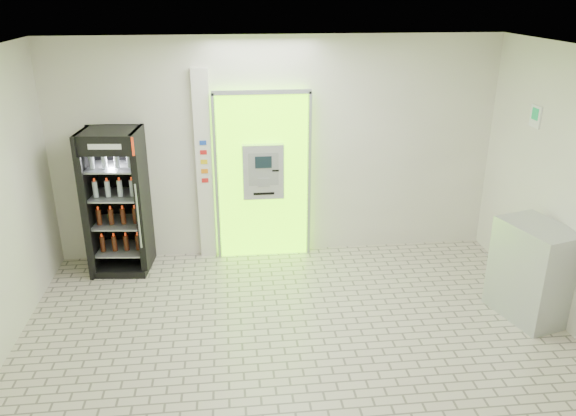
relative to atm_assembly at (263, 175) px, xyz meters
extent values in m
plane|color=#BDB19D|center=(0.20, -2.41, -1.17)|extent=(6.00, 6.00, 0.00)
plane|color=silver|center=(0.20, 0.09, 0.33)|extent=(6.00, 0.00, 6.00)
plane|color=silver|center=(0.20, -4.91, 0.33)|extent=(6.00, 0.00, 6.00)
plane|color=white|center=(0.20, -2.41, 1.83)|extent=(6.00, 6.00, 0.00)
cube|color=#75FF02|center=(0.00, 0.02, -0.02)|extent=(1.20, 0.12, 2.30)
cube|color=gray|center=(0.00, -0.05, 1.13)|extent=(1.28, 0.04, 0.06)
cube|color=gray|center=(-0.63, -0.05, -0.02)|extent=(0.04, 0.04, 2.30)
cube|color=gray|center=(0.63, -0.05, -0.02)|extent=(0.04, 0.04, 2.30)
cube|color=black|center=(0.10, -0.04, -0.67)|extent=(0.62, 0.01, 0.67)
cube|color=black|center=(-0.34, -0.04, 0.81)|extent=(0.22, 0.01, 0.18)
cube|color=#B2B5BB|center=(0.00, -0.09, 0.08)|extent=(0.55, 0.12, 0.75)
cube|color=black|center=(0.00, -0.16, 0.23)|extent=(0.22, 0.01, 0.16)
cube|color=gray|center=(0.00, -0.16, -0.05)|extent=(0.16, 0.01, 0.12)
cube|color=black|center=(0.16, -0.16, 0.11)|extent=(0.09, 0.01, 0.02)
cube|color=black|center=(0.00, -0.16, -0.21)|extent=(0.28, 0.01, 0.03)
cube|color=silver|center=(-0.78, 0.04, 0.13)|extent=(0.22, 0.10, 2.60)
cube|color=#193FB2|center=(-0.78, -0.02, 0.48)|extent=(0.09, 0.01, 0.06)
cube|color=red|center=(-0.78, -0.02, 0.35)|extent=(0.09, 0.01, 0.06)
cube|color=yellow|center=(-0.78, -0.02, 0.22)|extent=(0.09, 0.01, 0.06)
cube|color=orange|center=(-0.78, -0.02, 0.09)|extent=(0.09, 0.01, 0.06)
cube|color=red|center=(-0.78, -0.02, -0.04)|extent=(0.09, 0.01, 0.06)
cube|color=black|center=(-1.92, -0.25, -0.22)|extent=(0.78, 0.72, 1.90)
cube|color=black|center=(-1.92, 0.05, -0.22)|extent=(0.71, 0.12, 1.90)
cube|color=red|center=(-1.92, -0.57, 0.61)|extent=(0.70, 0.08, 0.23)
cube|color=white|center=(-1.92, -0.57, 0.61)|extent=(0.40, 0.05, 0.07)
cube|color=black|center=(-1.92, -0.25, -1.12)|extent=(0.78, 0.72, 0.10)
cylinder|color=gray|center=(-1.61, -0.59, -0.30)|extent=(0.03, 0.03, 0.86)
cube|color=gray|center=(-1.92, -0.25, -0.89)|extent=(0.65, 0.61, 0.02)
cube|color=gray|center=(-1.92, -0.25, -0.50)|extent=(0.65, 0.61, 0.02)
cube|color=gray|center=(-1.92, -0.25, -0.12)|extent=(0.65, 0.61, 0.02)
cube|color=gray|center=(-1.92, -0.25, 0.26)|extent=(0.65, 0.61, 0.02)
cube|color=#B2B5BB|center=(2.91, -1.95, -0.61)|extent=(0.77, 0.96, 1.12)
cube|color=gray|center=(2.63, -1.95, -0.55)|extent=(0.22, 0.80, 0.01)
cube|color=white|center=(3.19, -1.01, 0.95)|extent=(0.02, 0.22, 0.26)
cube|color=#0C8B47|center=(3.18, -1.01, 0.98)|extent=(0.00, 0.14, 0.14)
camera|label=1|loc=(-0.44, -7.24, 2.37)|focal=35.00mm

